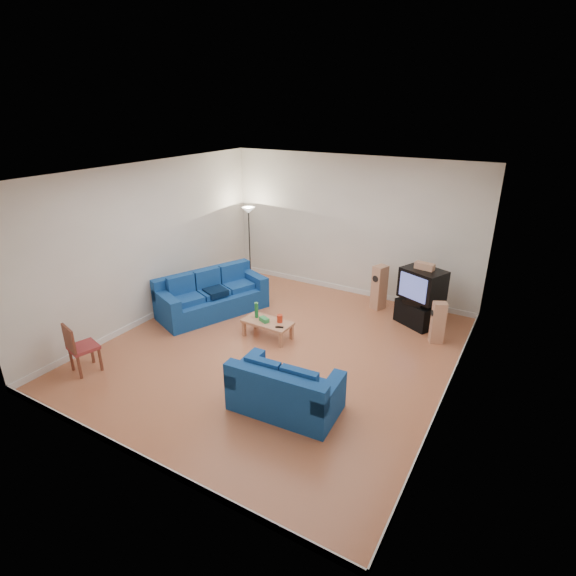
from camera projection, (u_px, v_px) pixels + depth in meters
The scene contains 16 objects.
room at pixel (276, 272), 7.69m from camera, with size 6.01×6.51×3.21m.
sofa_three_seat at pixel (211, 298), 9.69m from camera, with size 1.78×2.49×0.88m.
sofa_loveseat at pixel (284, 393), 6.56m from camera, with size 1.62×0.97×0.78m.
coffee_table at pixel (267, 324), 8.63m from camera, with size 0.97×0.51×0.35m.
bottle at pixel (256, 310), 8.71m from camera, with size 0.07×0.07×0.31m, color #197233.
tissue_box at pixel (264, 320), 8.58m from camera, with size 0.20×0.11×0.08m, color green.
red_canister at pixel (280, 319), 8.55m from camera, with size 0.11×0.11×0.15m, color red.
remote at pixel (279, 327), 8.36m from camera, with size 0.15×0.05×0.02m, color black.
tv_stand at pixel (416, 314), 9.16m from camera, with size 0.80×0.45×0.49m, color black.
av_receiver at pixel (415, 301), 9.01m from camera, with size 0.42×0.34×0.10m, color black.
television at pixel (422, 284), 8.91m from camera, with size 0.96×0.85×0.62m.
centre_speaker at pixel (425, 266), 8.78m from camera, with size 0.38×0.15×0.13m, color tan.
speaker_left at pixel (379, 287), 9.80m from camera, with size 0.32×0.36×0.99m.
speaker_right at pixel (438, 323), 8.42m from camera, with size 0.30×0.28×0.82m.
floor_lamp at pixel (249, 220), 10.98m from camera, with size 0.32×0.32×1.89m.
dining_chair at pixel (79, 346), 7.43m from camera, with size 0.53×0.53×0.89m.
Camera 1 is at (3.80, -6.14, 4.23)m, focal length 28.00 mm.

